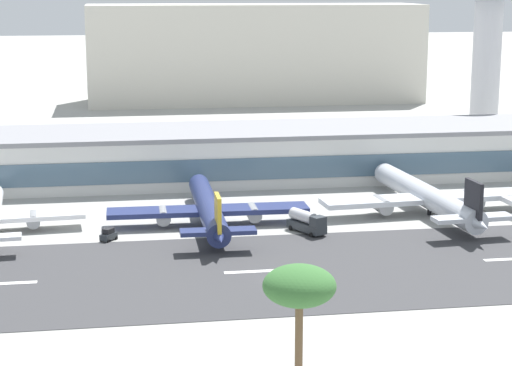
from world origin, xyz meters
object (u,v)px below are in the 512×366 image
object	(u,v)px
airliner_black_tail_gate_2	(429,198)
service_fuel_truck_1	(307,222)
airliner_gold_tail_gate_1	(209,210)
service_baggage_tug_0	(109,235)
palm_tree_3	(299,289)
distant_hotel_block	(255,53)
terminal_building	(277,153)
control_tower	(487,44)

from	to	relation	value
airliner_black_tail_gate_2	service_fuel_truck_1	world-z (taller)	airliner_black_tail_gate_2
airliner_gold_tail_gate_1	service_fuel_truck_1	size ratio (longest dim) A/B	5.33
airliner_gold_tail_gate_1	service_fuel_truck_1	bearing A→B (deg)	-112.59
service_baggage_tug_0	palm_tree_3	world-z (taller)	palm_tree_3
service_fuel_truck_1	palm_tree_3	distance (m)	77.20
airliner_gold_tail_gate_1	palm_tree_3	bearing A→B (deg)	-179.06
distant_hotel_block	service_fuel_truck_1	bearing A→B (deg)	-96.08
terminal_building	airliner_gold_tail_gate_1	size ratio (longest dim) A/B	3.30
airliner_black_tail_gate_2	service_baggage_tug_0	bearing A→B (deg)	94.17
service_baggage_tug_0	service_fuel_truck_1	size ratio (longest dim) A/B	0.40
airliner_gold_tail_gate_1	palm_tree_3	size ratio (longest dim) A/B	2.68
control_tower	service_baggage_tug_0	bearing A→B (deg)	-141.34
terminal_building	distant_hotel_block	world-z (taller)	distant_hotel_block
palm_tree_3	service_baggage_tug_0	bearing A→B (deg)	103.87
control_tower	distant_hotel_block	xyz separation A→B (m)	(-47.02, 107.22, -9.68)
airliner_gold_tail_gate_1	service_baggage_tug_0	distance (m)	19.68
control_tower	service_fuel_truck_1	bearing A→B (deg)	-129.27
terminal_building	distant_hotel_block	distance (m)	142.20
terminal_building	control_tower	xyz separation A→B (m)	(63.81, 33.44, 22.09)
terminal_building	service_baggage_tug_0	distance (m)	62.06
distant_hotel_block	service_baggage_tug_0	world-z (taller)	distant_hotel_block
terminal_building	service_baggage_tug_0	size ratio (longest dim) A/B	43.78
palm_tree_3	terminal_building	bearing A→B (deg)	80.71
airliner_black_tail_gate_2	service_baggage_tug_0	xyz separation A→B (m)	(-61.32, -9.17, -2.29)
terminal_building	palm_tree_3	xyz separation A→B (m)	(-20.11, -122.96, 9.34)
airliner_gold_tail_gate_1	service_baggage_tug_0	size ratio (longest dim) A/B	13.26
control_tower	airliner_gold_tail_gate_1	distance (m)	115.26
control_tower	service_baggage_tug_0	world-z (taller)	control_tower
terminal_building	service_fuel_truck_1	size ratio (longest dim) A/B	17.61
terminal_building	control_tower	size ratio (longest dim) A/B	3.35
airliner_black_tail_gate_2	palm_tree_3	size ratio (longest dim) A/B	2.87
control_tower	airliner_black_tail_gate_2	world-z (taller)	control_tower
service_baggage_tug_0	control_tower	bearing A→B (deg)	165.18
airliner_gold_tail_gate_1	service_fuel_truck_1	world-z (taller)	airliner_gold_tail_gate_1
airliner_gold_tail_gate_1	service_baggage_tug_0	xyz separation A→B (m)	(-18.28, -7.00, -2.06)
palm_tree_3	distant_hotel_block	bearing A→B (deg)	82.03
terminal_building	distant_hotel_block	size ratio (longest dim) A/B	1.24
palm_tree_3	service_fuel_truck_1	bearing A→B (deg)	77.30
airliner_black_tail_gate_2	terminal_building	bearing A→B (deg)	25.82
service_baggage_tug_0	palm_tree_3	distance (m)	78.05
service_baggage_tug_0	palm_tree_3	bearing A→B (deg)	50.38
distant_hotel_block	service_baggage_tug_0	xyz separation A→B (m)	(-55.31, -189.10, -17.18)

